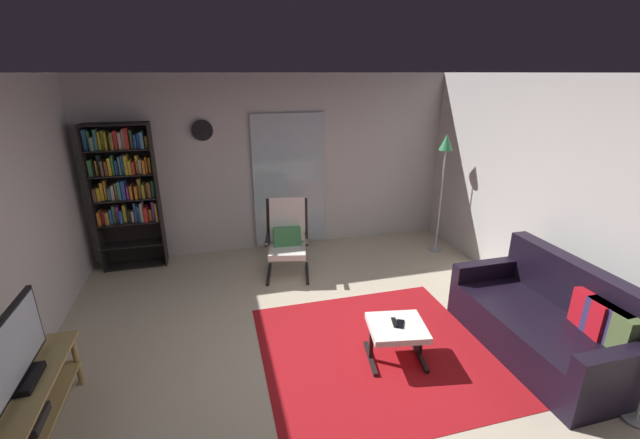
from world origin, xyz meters
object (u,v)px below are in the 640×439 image
Objects in this scene: ottoman at (397,331)px; bookshelf_near_tv at (125,187)px; tv_remote at (395,322)px; cell_phone at (400,324)px; tv_stand at (29,405)px; television at (14,352)px; lounge_armchair at (287,236)px; floor_lamp_by_shelf at (445,158)px; wall_clock at (202,130)px; leather_sofa at (550,323)px.

bookshelf_near_tv is at bearing 133.52° from ottoman.
cell_phone is at bearing -23.33° from tv_remote.
television is at bearing 83.35° from tv_stand.
lounge_armchair is (2.33, 2.24, 0.19)m from tv_stand.
tv_stand is 3.01m from cell_phone.
floor_lamp_by_shelf is (1.71, 2.17, 1.05)m from tv_remote.
lounge_armchair is at bearing 43.96° from tv_stand.
bookshelf_near_tv reaches higher than tv_remote.
floor_lamp_by_shelf is at bearing 26.75° from television.
cell_phone is (0.68, -2.08, -0.15)m from lounge_armchair.
cell_phone is 0.48× the size of wall_clock.
leather_sofa is 2.96× the size of ottoman.
leather_sofa is at bearing 2.41° from tv_remote.
tv_remote is at bearing 3.88° from tv_stand.
cell_phone is (3.00, 0.15, -0.39)m from television.
wall_clock is at bearing 166.91° from floor_lamp_by_shelf.
wall_clock reaches higher than television.
wall_clock reaches higher than cell_phone.
leather_sofa is at bearing 18.86° from cell_phone.
television is at bearing -162.54° from tv_remote.
television is 4.48m from leather_sofa.
cell_phone is at bearing 2.84° from television.
wall_clock is at bearing 137.29° from lounge_armchair.
floor_lamp_by_shelf reaches higher than tv_remote.
tv_stand is at bearing -136.04° from lounge_armchair.
ottoman is at bearing -72.56° from lounge_armchair.
lounge_armchair reaches higher than ottoman.
tv_remote is 0.08× the size of floor_lamp_by_shelf.
cell_phone is at bearing -127.12° from floor_lamp_by_shelf.
leather_sofa reaches higher than tv_stand.
lounge_armchair is at bearing 43.75° from television.
lounge_armchair reaches higher than leather_sofa.
tv_stand is 2.97m from tv_remote.
tv_remote reaches higher than ottoman.
lounge_armchair is at bearing -176.78° from floor_lamp_by_shelf.
bookshelf_near_tv is (0.28, 3.01, 0.82)m from tv_stand.
cell_phone is 2.96m from floor_lamp_by_shelf.
bookshelf_near_tv is at bearing 84.71° from television.
tv_stand is 8.65× the size of cell_phone.
floor_lamp_by_shelf is (2.35, 0.13, 0.91)m from lounge_armchair.
floor_lamp_by_shelf reaches higher than tv_stand.
tv_stand is 0.68× the size of floor_lamp_by_shelf.
tv_stand is 8.41× the size of tv_remote.
ottoman is at bearing -127.63° from floor_lamp_by_shelf.
wall_clock is (1.34, 3.15, 1.51)m from tv_stand.
wall_clock is at bearing 66.82° from television.
wall_clock reaches higher than tv_remote.
bookshelf_near_tv is 13.87× the size of tv_remote.
leather_sofa reaches higher than ottoman.
tv_remote is 0.50× the size of wall_clock.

